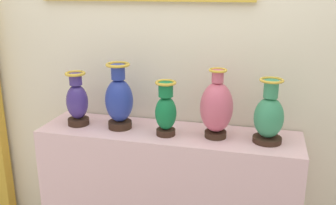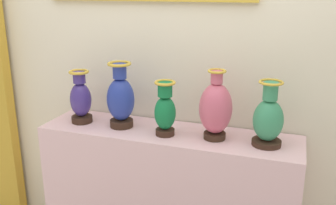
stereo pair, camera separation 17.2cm
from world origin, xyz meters
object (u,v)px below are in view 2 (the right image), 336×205
object	(u,v)px
vase_cobalt	(121,99)
vase_emerald	(166,110)
vase_indigo	(81,99)
vase_jade	(268,119)
vase_rose	(216,109)

from	to	relation	value
vase_cobalt	vase_emerald	world-z (taller)	vase_cobalt
vase_indigo	vase_jade	size ratio (longest dim) A/B	0.93
vase_indigo	vase_jade	world-z (taller)	vase_jade
vase_indigo	vase_jade	bearing A→B (deg)	0.27
vase_indigo	vase_rose	size ratio (longest dim) A/B	0.84
vase_cobalt	vase_indigo	bearing A→B (deg)	-178.04
vase_indigo	vase_rose	world-z (taller)	vase_rose
vase_indigo	vase_rose	bearing A→B (deg)	0.38
vase_emerald	vase_indigo	bearing A→B (deg)	176.76
vase_cobalt	vase_rose	size ratio (longest dim) A/B	1.01
vase_cobalt	vase_rose	xyz separation A→B (m)	(0.59, -0.00, -0.00)
vase_rose	vase_emerald	bearing A→B (deg)	-172.30
vase_emerald	vase_jade	bearing A→B (deg)	3.82
vase_emerald	vase_rose	size ratio (longest dim) A/B	0.81
vase_rose	vase_jade	size ratio (longest dim) A/B	1.11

